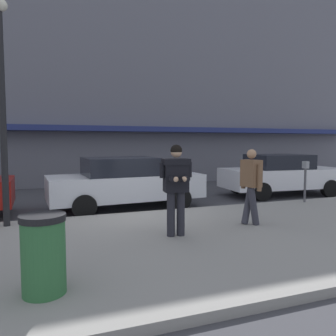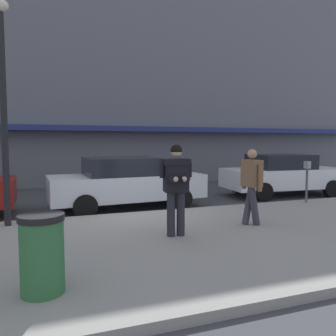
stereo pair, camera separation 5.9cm
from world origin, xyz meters
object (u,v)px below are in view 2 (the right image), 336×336
at_px(pedestrian_dark_coat, 252,182).
at_px(parking_meter, 307,176).
at_px(trash_bin, 42,254).
at_px(man_texting_on_phone, 176,180).
at_px(parked_sedan_far, 283,175).
at_px(street_lamp_post, 3,89).
at_px(parked_sedan_mid, 126,182).

relative_size(pedestrian_dark_coat, parking_meter, 1.34).
bearing_deg(parking_meter, trash_bin, -153.08).
distance_m(man_texting_on_phone, pedestrian_dark_coat, 1.93).
relative_size(parked_sedan_far, street_lamp_post, 0.95).
relative_size(parked_sedan_mid, parked_sedan_far, 1.00).
xyz_separation_m(man_texting_on_phone, parking_meter, (5.09, 2.06, -0.28)).
relative_size(man_texting_on_phone, trash_bin, 1.84).
distance_m(pedestrian_dark_coat, parking_meter, 3.66).
xyz_separation_m(parked_sedan_mid, pedestrian_dark_coat, (2.11, -3.41, 0.32)).
bearing_deg(parked_sedan_far, pedestrian_dark_coat, -135.93).
distance_m(pedestrian_dark_coat, trash_bin, 4.80).
bearing_deg(man_texting_on_phone, parked_sedan_mid, 93.18).
height_order(parking_meter, trash_bin, parking_meter).
bearing_deg(man_texting_on_phone, parked_sedan_far, 34.90).
bearing_deg(parked_sedan_far, trash_bin, -144.77).
height_order(pedestrian_dark_coat, trash_bin, pedestrian_dark_coat).
distance_m(parked_sedan_mid, trash_bin, 5.87).
xyz_separation_m(man_texting_on_phone, trash_bin, (-2.42, -1.76, -0.62)).
xyz_separation_m(pedestrian_dark_coat, street_lamp_post, (-5.15, 1.74, 2.03)).
xyz_separation_m(pedestrian_dark_coat, trash_bin, (-4.32, -2.02, -0.47)).
height_order(pedestrian_dark_coat, parking_meter, pedestrian_dark_coat).
relative_size(pedestrian_dark_coat, street_lamp_post, 0.35).
relative_size(parking_meter, trash_bin, 1.30).
relative_size(parked_sedan_far, man_texting_on_phone, 2.56).
relative_size(parked_sedan_far, parking_meter, 3.63).
distance_m(parked_sedan_mid, pedestrian_dark_coat, 4.02).
relative_size(parked_sedan_mid, parking_meter, 3.64).
relative_size(parked_sedan_mid, trash_bin, 4.71).
bearing_deg(parked_sedan_mid, parked_sedan_far, 3.78).
xyz_separation_m(parked_sedan_mid, parking_meter, (5.30, -1.62, 0.18)).
xyz_separation_m(street_lamp_post, trash_bin, (0.82, -3.76, -2.51)).
bearing_deg(trash_bin, parking_meter, 26.92).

